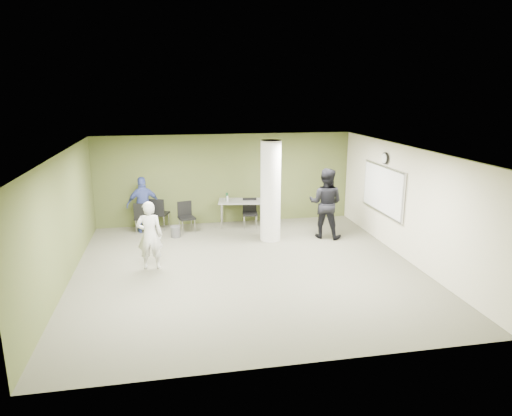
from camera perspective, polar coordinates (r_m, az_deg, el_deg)
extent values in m
plane|color=#585846|center=(10.92, -1.11, -7.54)|extent=(8.00, 8.00, 0.00)
plane|color=white|center=(10.20, -1.19, 7.19)|extent=(8.00, 8.00, 0.00)
cube|color=#555E2C|center=(14.34, -3.81, 3.64)|extent=(8.00, 2.80, 0.02)
cube|color=#555E2C|center=(10.60, -23.00, -1.43)|extent=(0.02, 8.00, 2.80)
cube|color=beige|center=(11.79, 18.39, 0.52)|extent=(0.02, 8.00, 2.80)
cylinder|color=silver|center=(12.57, 1.84, 2.11)|extent=(0.56, 0.56, 2.80)
cube|color=silver|center=(12.77, 15.59, 2.23)|extent=(0.04, 2.30, 1.30)
cube|color=white|center=(12.76, 15.49, 2.23)|extent=(0.02, 2.20, 1.20)
cylinder|color=black|center=(12.63, 15.85, 6.00)|extent=(0.05, 0.32, 0.32)
cylinder|color=white|center=(12.61, 15.73, 6.00)|extent=(0.02, 0.26, 0.26)
cube|color=gray|center=(14.01, -1.18, 0.86)|extent=(1.81, 1.01, 0.04)
cylinder|color=silver|center=(13.84, -4.35, -1.09)|extent=(0.04, 0.04, 0.77)
cylinder|color=silver|center=(13.85, 2.03, -1.05)|extent=(0.04, 0.04, 0.77)
cylinder|color=silver|center=(14.42, -4.24, -0.45)|extent=(0.04, 0.04, 0.77)
cylinder|color=silver|center=(14.43, 1.89, -0.41)|extent=(0.04, 0.04, 0.77)
cylinder|color=#164222|center=(13.95, -3.65, 1.39)|extent=(0.07, 0.07, 0.25)
cylinder|color=#B2B2B7|center=(13.86, -3.59, 1.16)|extent=(0.06, 0.06, 0.18)
cylinder|color=#4C4C4C|center=(13.30, -10.02, -2.94)|extent=(0.28, 0.28, 0.32)
cube|color=black|center=(14.11, -11.93, -0.69)|extent=(0.62, 0.62, 0.05)
cube|color=black|center=(13.85, -12.32, 0.12)|extent=(0.45, 0.20, 0.47)
cylinder|color=silver|center=(14.29, -10.85, -1.48)|extent=(0.02, 0.02, 0.45)
cylinder|color=silver|center=(14.43, -12.33, -1.40)|extent=(0.02, 0.02, 0.45)
cylinder|color=silver|center=(13.93, -11.41, -1.92)|extent=(0.02, 0.02, 0.45)
cylinder|color=silver|center=(14.07, -12.93, -1.83)|extent=(0.02, 0.02, 0.45)
cube|color=black|center=(13.80, -13.76, -1.21)|extent=(0.60, 0.60, 0.05)
cube|color=black|center=(13.54, -14.16, -0.41)|extent=(0.44, 0.18, 0.46)
cylinder|color=silver|center=(13.97, -12.67, -1.98)|extent=(0.02, 0.02, 0.44)
cylinder|color=silver|center=(14.10, -14.15, -1.90)|extent=(0.02, 0.02, 0.44)
cylinder|color=silver|center=(13.62, -13.24, -2.43)|extent=(0.02, 0.02, 0.44)
cylinder|color=silver|center=(13.76, -14.75, -2.35)|extent=(0.02, 0.02, 0.44)
cube|color=black|center=(13.63, -8.65, -1.23)|extent=(0.54, 0.54, 0.05)
cube|color=black|center=(13.76, -8.93, -0.04)|extent=(0.43, 0.14, 0.44)
cylinder|color=silver|center=(13.47, -9.16, -2.45)|extent=(0.02, 0.02, 0.42)
cylinder|color=silver|center=(13.57, -7.65, -2.27)|extent=(0.02, 0.02, 0.42)
cylinder|color=silver|center=(13.82, -9.57, -2.04)|extent=(0.02, 0.02, 0.42)
cylinder|color=silver|center=(13.91, -8.09, -1.87)|extent=(0.02, 0.02, 0.42)
cube|color=black|center=(13.93, -0.75, -0.74)|extent=(0.49, 0.49, 0.05)
cube|color=black|center=(14.06, -0.81, 0.43)|extent=(0.43, 0.09, 0.43)
cylinder|color=silver|center=(13.81, -1.46, -1.86)|extent=(0.02, 0.02, 0.42)
cylinder|color=silver|center=(13.83, 0.06, -1.83)|extent=(0.02, 0.02, 0.42)
cylinder|color=silver|center=(14.16, -1.54, -1.44)|extent=(0.02, 0.02, 0.42)
cylinder|color=silver|center=(14.18, -0.06, -1.41)|extent=(0.02, 0.02, 0.42)
imported|color=silver|center=(10.93, -13.14, -3.35)|extent=(0.62, 0.43, 1.64)
imported|color=black|center=(13.03, 8.69, 0.59)|extent=(1.22, 1.15, 2.00)
imported|color=#39488F|center=(13.80, -13.88, 0.40)|extent=(1.04, 0.58, 1.67)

